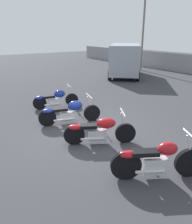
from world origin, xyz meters
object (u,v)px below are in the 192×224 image
object	(u,v)px
motorcycle_slot_3	(156,160)
parked_van	(125,59)
motorcycle_slot_0	(55,99)
motorcycle_slot_2	(99,130)
light_pole_right	(144,21)
motorcycle_slot_1	(69,112)

from	to	relation	value
motorcycle_slot_3	parked_van	distance (m)	12.40
motorcycle_slot_0	motorcycle_slot_2	world-z (taller)	motorcycle_slot_2
motorcycle_slot_0	motorcycle_slot_3	distance (m)	5.74
light_pole_right	motorcycle_slot_3	bearing A→B (deg)	-43.96
motorcycle_slot_2	motorcycle_slot_0	bearing A→B (deg)	-155.17
light_pole_right	motorcycle_slot_1	world-z (taller)	light_pole_right
motorcycle_slot_0	motorcycle_slot_2	distance (m)	3.73
motorcycle_slot_1	motorcycle_slot_2	size ratio (longest dim) A/B	1.16
motorcycle_slot_1	parked_van	size ratio (longest dim) A/B	0.45
motorcycle_slot_0	motorcycle_slot_1	world-z (taller)	motorcycle_slot_1
light_pole_right	motorcycle_slot_2	size ratio (longest dim) A/B	3.59
motorcycle_slot_0	motorcycle_slot_3	xyz separation A→B (m)	(5.73, -0.21, 0.04)
motorcycle_slot_1	motorcycle_slot_3	xyz separation A→B (m)	(3.83, 0.11, 0.01)
light_pole_right	motorcycle_slot_1	size ratio (longest dim) A/B	3.11
parked_van	motorcycle_slot_2	bearing A→B (deg)	-92.41
light_pole_right	motorcycle_slot_3	xyz separation A→B (m)	(11.03, -10.64, -3.54)
light_pole_right	motorcycle_slot_1	bearing A→B (deg)	-56.17
light_pole_right	motorcycle_slot_1	xyz separation A→B (m)	(7.20, -10.75, -3.56)
light_pole_right	motorcycle_slot_2	xyz separation A→B (m)	(9.02, -10.76, -3.57)
motorcycle_slot_0	motorcycle_slot_2	xyz separation A→B (m)	(3.72, -0.32, 0.01)
parked_van	motorcycle_slot_1	bearing A→B (deg)	-99.95
motorcycle_slot_3	motorcycle_slot_1	bearing A→B (deg)	-148.37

